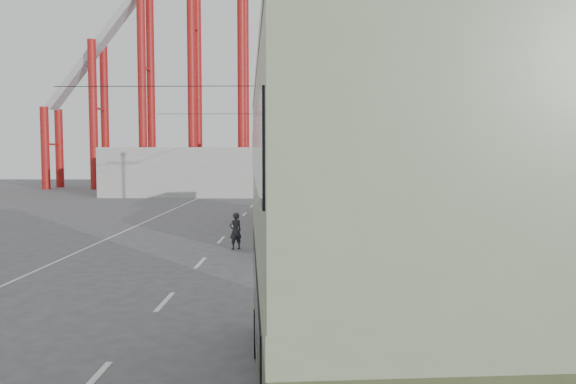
{
  "coord_description": "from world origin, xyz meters",
  "views": [
    {
      "loc": [
        3.12,
        -12.6,
        4.52
      ],
      "look_at": [
        2.62,
        8.82,
        3.0
      ],
      "focal_mm": 35.0,
      "sensor_mm": 36.0,
      "label": 1
    }
  ],
  "objects_px": {
    "single_decker_green": "(307,212)",
    "pedestrian": "(236,231)",
    "single_decker_cream": "(301,194)",
    "double_decker_bus": "(337,231)"
  },
  "relations": [
    {
      "from": "single_decker_green",
      "to": "pedestrian",
      "type": "relative_size",
      "value": 5.82
    },
    {
      "from": "single_decker_green",
      "to": "single_decker_cream",
      "type": "bearing_deg",
      "value": 86.96
    },
    {
      "from": "single_decker_green",
      "to": "pedestrian",
      "type": "distance_m",
      "value": 3.74
    },
    {
      "from": "single_decker_green",
      "to": "double_decker_bus",
      "type": "bearing_deg",
      "value": -93.7
    },
    {
      "from": "single_decker_green",
      "to": "single_decker_cream",
      "type": "relative_size",
      "value": 0.92
    },
    {
      "from": "single_decker_cream",
      "to": "pedestrian",
      "type": "height_order",
      "value": "single_decker_cream"
    },
    {
      "from": "single_decker_green",
      "to": "pedestrian",
      "type": "bearing_deg",
      "value": -159.77
    },
    {
      "from": "single_decker_cream",
      "to": "pedestrian",
      "type": "distance_m",
      "value": 10.59
    },
    {
      "from": "double_decker_bus",
      "to": "single_decker_cream",
      "type": "relative_size",
      "value": 1.0
    },
    {
      "from": "single_decker_green",
      "to": "pedestrian",
      "type": "xyz_separation_m",
      "value": [
        -3.33,
        -1.55,
        -0.71
      ]
    }
  ]
}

